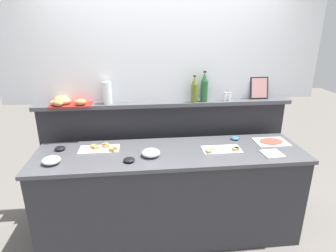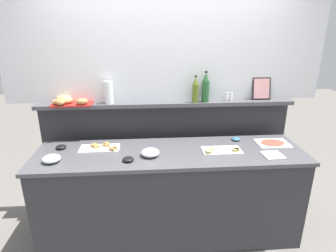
# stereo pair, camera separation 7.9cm
# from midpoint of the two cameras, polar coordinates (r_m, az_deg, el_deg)

# --- Properties ---
(ground_plane) EXTENTS (12.00, 12.00, 0.00)m
(ground_plane) POSITION_cam_midpoint_polar(r_m,az_deg,el_deg) (3.63, 0.25, -14.60)
(ground_plane) COLOR slate
(buffet_counter) EXTENTS (2.52, 0.68, 0.93)m
(buffet_counter) POSITION_cam_midpoint_polar(r_m,az_deg,el_deg) (2.87, 1.26, -13.64)
(buffet_counter) COLOR #2D2D33
(buffet_counter) RESTS_ON ground_plane
(back_ledge_unit) EXTENTS (2.67, 0.22, 1.29)m
(back_ledge_unit) POSITION_cam_midpoint_polar(r_m,az_deg,el_deg) (3.22, 0.39, -5.42)
(back_ledge_unit) COLOR #2D2D33
(back_ledge_unit) RESTS_ON ground_plane
(upper_wall_panel) EXTENTS (3.27, 0.08, 1.31)m
(upper_wall_panel) POSITION_cam_midpoint_polar(r_m,az_deg,el_deg) (2.94, 0.40, 17.80)
(upper_wall_panel) COLOR white
(upper_wall_panel) RESTS_ON back_ledge_unit
(sandwich_platter_rear) EXTENTS (0.37, 0.19, 0.04)m
(sandwich_platter_rear) POSITION_cam_midpoint_polar(r_m,az_deg,el_deg) (2.70, 11.69, -4.83)
(sandwich_platter_rear) COLOR white
(sandwich_platter_rear) RESTS_ON buffet_counter
(sandwich_platter_front) EXTENTS (0.38, 0.19, 0.04)m
(sandwich_platter_front) POSITION_cam_midpoint_polar(r_m,az_deg,el_deg) (2.76, -12.54, -4.30)
(sandwich_platter_front) COLOR white
(sandwich_platter_front) RESTS_ON buffet_counter
(cold_cuts_platter) EXTENTS (0.31, 0.24, 0.02)m
(cold_cuts_platter) POSITION_cam_midpoint_polar(r_m,az_deg,el_deg) (3.01, 21.15, -3.23)
(cold_cuts_platter) COLOR white
(cold_cuts_platter) RESTS_ON buffet_counter
(glass_bowl_large) EXTENTS (0.17, 0.17, 0.07)m
(glass_bowl_large) POSITION_cam_midpoint_polar(r_m,az_deg,el_deg) (2.55, -2.74, -5.45)
(glass_bowl_large) COLOR silver
(glass_bowl_large) RESTS_ON buffet_counter
(glass_bowl_medium) EXTENTS (0.16, 0.16, 0.06)m
(glass_bowl_medium) POSITION_cam_midpoint_polar(r_m,az_deg,el_deg) (2.63, -21.72, -6.21)
(glass_bowl_medium) COLOR silver
(glass_bowl_medium) RESTS_ON buffet_counter
(condiment_bowl_dark) EXTENTS (0.10, 0.10, 0.03)m
(condiment_bowl_dark) POSITION_cam_midpoint_polar(r_m,az_deg,el_deg) (2.87, -20.12, -4.02)
(condiment_bowl_dark) COLOR black
(condiment_bowl_dark) RESTS_ON buffet_counter
(condiment_bowl_red) EXTENTS (0.10, 0.10, 0.03)m
(condiment_bowl_red) POSITION_cam_midpoint_polar(r_m,az_deg,el_deg) (2.48, -7.17, -6.71)
(condiment_bowl_red) COLOR black
(condiment_bowl_red) RESTS_ON buffet_counter
(condiment_bowl_cream) EXTENTS (0.09, 0.09, 0.03)m
(condiment_bowl_cream) POSITION_cam_midpoint_polar(r_m,az_deg,el_deg) (2.98, 14.34, -2.54)
(condiment_bowl_cream) COLOR teal
(condiment_bowl_cream) RESTS_ON buffet_counter
(napkin_stack) EXTENTS (0.18, 0.18, 0.02)m
(napkin_stack) POSITION_cam_midpoint_polar(r_m,az_deg,el_deg) (2.74, 21.25, -5.57)
(napkin_stack) COLOR white
(napkin_stack) RESTS_ON buffet_counter
(olive_oil_bottle) EXTENTS (0.06, 0.06, 0.28)m
(olive_oil_bottle) POSITION_cam_midpoint_polar(r_m,az_deg,el_deg) (2.92, 6.34, 7.17)
(olive_oil_bottle) COLOR #56661E
(olive_oil_bottle) RESTS_ON back_ledge_unit
(wine_bottle_green) EXTENTS (0.08, 0.08, 0.32)m
(wine_bottle_green) POSITION_cam_midpoint_polar(r_m,az_deg,el_deg) (2.95, 8.38, 7.59)
(wine_bottle_green) COLOR #23562D
(wine_bottle_green) RESTS_ON back_ledge_unit
(salt_shaker) EXTENTS (0.03, 0.03, 0.09)m
(salt_shaker) POSITION_cam_midpoint_polar(r_m,az_deg,el_deg) (3.04, 12.58, 5.78)
(salt_shaker) COLOR white
(salt_shaker) RESTS_ON back_ledge_unit
(pepper_shaker) EXTENTS (0.03, 0.03, 0.09)m
(pepper_shaker) POSITION_cam_midpoint_polar(r_m,az_deg,el_deg) (3.06, 13.37, 5.78)
(pepper_shaker) COLOR white
(pepper_shaker) RESTS_ON back_ledge_unit
(bread_basket) EXTENTS (0.40, 0.30, 0.08)m
(bread_basket) POSITION_cam_midpoint_polar(r_m,az_deg,el_deg) (3.00, -18.89, 4.82)
(bread_basket) COLOR #B2231E
(bread_basket) RESTS_ON back_ledge_unit
(framed_picture) EXTENTS (0.20, 0.06, 0.24)m
(framed_picture) POSITION_cam_midpoint_polar(r_m,az_deg,el_deg) (3.19, 19.07, 7.18)
(framed_picture) COLOR black
(framed_picture) RESTS_ON back_ledge_unit
(water_carafe) EXTENTS (0.09, 0.09, 0.23)m
(water_carafe) POSITION_cam_midpoint_polar(r_m,az_deg,el_deg) (2.92, -11.18, 6.71)
(water_carafe) COLOR silver
(water_carafe) RESTS_ON back_ledge_unit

